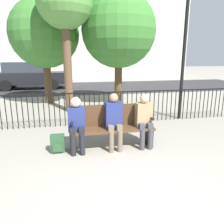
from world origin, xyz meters
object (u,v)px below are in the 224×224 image
Objects in this scene: seated_person_1 at (114,119)px; tree_1 at (65,3)px; backpack at (58,144)px; tree_2 at (44,34)px; parked_car_0 at (30,75)px; park_bench at (111,125)px; seated_person_0 at (76,122)px; tree_0 at (119,31)px; seated_person_2 at (144,118)px; lamp_post at (185,36)px.

seated_person_1 is 0.26× the size of tree_1.
backpack is 5.85m from tree_2.
tree_2 is 5.30m from parked_car_0.
park_bench is 0.43× the size of parked_car_0.
parked_car_0 is (-2.42, 9.96, 0.20)m from seated_person_0.
tree_2 reaches higher than backpack.
tree_1 reaches higher than tree_2.
seated_person_0 is 0.26× the size of tree_0.
backpack is at bearing 177.82° from seated_person_2.
tree_2 is at bearing 117.21° from tree_1.
parked_car_0 is (-1.46, 4.70, -1.97)m from tree_2.
park_bench is at bearing 3.14° from backpack.
backpack is (-1.14, -0.06, -0.32)m from park_bench.
lamp_post reaches higher than backpack.
seated_person_0 is 3.13× the size of backpack.
seated_person_1 is (0.77, 0.00, 0.02)m from seated_person_0.
lamp_post is at bearing -62.73° from tree_0.
park_bench is at bearing -71.68° from tree_2.
tree_1 is (-2.04, -1.00, 0.71)m from tree_0.
seated_person_0 is 0.96× the size of seated_person_1.
seated_person_2 is 0.30× the size of lamp_post.
park_bench is at bearing -104.79° from tree_0.
seated_person_1 is 5.94m from tree_2.
tree_2 reaches higher than parked_car_0.
tree_2 is at bearing 96.15° from backpack.
seated_person_2 is 3.16× the size of backpack.
tree_0 reaches higher than lamp_post.
lamp_post reaches higher than seated_person_0.
parked_car_0 is (-4.35, 5.33, -2.07)m from tree_0.
tree_0 is (1.19, 4.49, 2.42)m from park_bench.
backpack is 0.08× the size of tree_1.
seated_person_1 is 10.46m from parked_car_0.
tree_1 reaches higher than parked_car_0.
tree_1 reaches higher than park_bench.
park_bench is 0.21m from seated_person_1.
tree_1 is at bearing 85.45° from backpack.
seated_person_1 reaches higher than park_bench.
seated_person_1 is at bearing -104.03° from tree_0.
park_bench is 0.72m from seated_person_2.
tree_0 reaches higher than seated_person_1.
tree_0 reaches higher than seated_person_2.
seated_person_1 is at bearing 179.77° from seated_person_2.
seated_person_1 is (0.03, -0.13, 0.17)m from park_bench.
tree_0 is 7.19m from parked_car_0.
park_bench is 5.88m from tree_2.
tree_2 reaches higher than seated_person_1.
tree_2 is (-1.73, 5.26, 2.15)m from seated_person_1.
backpack is 5.80m from tree_0.
seated_person_2 is 0.27× the size of tree_2.
parked_car_0 is at bearing 129.19° from tree_0.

